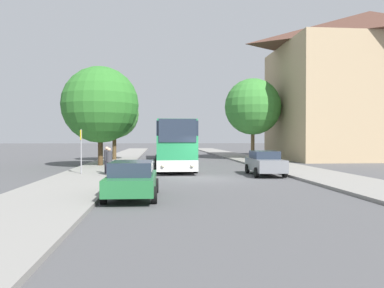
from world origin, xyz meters
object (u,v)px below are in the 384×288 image
object	(u,v)px
bus_middle	(170,143)
pedestrian_waiting_far	(107,160)
tree_right_near	(253,107)
pedestrian_waiting_near	(109,161)
bus_front	(174,144)
tree_left_far	(114,114)
tree_left_near	(100,105)
parked_car_left_curb	(132,179)
parked_car_right_near	(265,163)
bus_stop_sign	(81,146)

from	to	relation	value
bus_middle	pedestrian_waiting_far	bearing A→B (deg)	-105.51
tree_right_near	pedestrian_waiting_near	bearing A→B (deg)	-126.61
bus_front	tree_left_far	xyz separation A→B (m)	(-5.70, 11.05, 2.93)
bus_middle	pedestrian_waiting_near	distance (m)	20.76
pedestrian_waiting_near	tree_left_near	xyz separation A→B (m)	(-1.75, 8.28, 4.08)
bus_middle	parked_car_left_curb	bearing A→B (deg)	-97.04
bus_front	tree_left_near	bearing A→B (deg)	155.02
pedestrian_waiting_far	parked_car_right_near	bearing A→B (deg)	106.46
bus_middle	tree_right_near	world-z (taller)	tree_right_near
bus_stop_sign	tree_left_far	bearing A→B (deg)	89.03
parked_car_right_near	bus_stop_sign	distance (m)	11.51
parked_car_left_curb	tree_left_near	size ratio (longest dim) A/B	0.55
bus_stop_sign	pedestrian_waiting_near	distance (m)	2.33
bus_stop_sign	tree_left_far	world-z (taller)	tree_left_far
parked_car_left_curb	tree_right_near	bearing A→B (deg)	67.07
pedestrian_waiting_far	tree_left_near	size ratio (longest dim) A/B	0.21
bus_stop_sign	tree_right_near	distance (m)	22.92
parked_car_left_curb	tree_right_near	size ratio (longest dim) A/B	0.50
bus_front	tree_right_near	world-z (taller)	tree_right_near
bus_middle	pedestrian_waiting_near	bearing A→B (deg)	-104.06
parked_car_left_curb	parked_car_right_near	world-z (taller)	parked_car_right_near
bus_middle	tree_left_far	world-z (taller)	tree_left_far
pedestrian_waiting_near	bus_front	bearing A→B (deg)	-75.12
bus_middle	tree_left_near	world-z (taller)	tree_left_near
parked_car_right_near	bus_front	bearing A→B (deg)	-39.52
pedestrian_waiting_near	tree_left_far	xyz separation A→B (m)	(-1.59, 16.54, 3.85)
tree_left_far	tree_right_near	distance (m)	14.96
parked_car_left_curb	pedestrian_waiting_far	bearing A→B (deg)	104.77
parked_car_left_curb	tree_left_far	world-z (taller)	tree_left_far
pedestrian_waiting_near	tree_left_near	world-z (taller)	tree_left_near
bus_stop_sign	pedestrian_waiting_far	size ratio (longest dim) A/B	1.64
bus_stop_sign	bus_front	bearing A→B (deg)	36.28
bus_front	tree_left_near	distance (m)	7.22
bus_middle	pedestrian_waiting_near	world-z (taller)	bus_middle
bus_middle	parked_car_right_near	size ratio (longest dim) A/B	2.33
pedestrian_waiting_near	tree_left_near	bearing A→B (deg)	-26.34
bus_front	bus_middle	distance (m)	14.79
bus_front	bus_middle	bearing A→B (deg)	89.67
pedestrian_waiting_far	tree_left_near	bearing A→B (deg)	-148.91
tree_left_far	tree_left_near	bearing A→B (deg)	-91.16
parked_car_left_curb	tree_left_far	xyz separation A→B (m)	(-3.46, 24.28, 4.06)
tree_left_far	bus_stop_sign	bearing A→B (deg)	-90.97
pedestrian_waiting_near	bus_middle	bearing A→B (deg)	-50.28
parked_car_left_curb	pedestrian_waiting_far	distance (m)	9.09
pedestrian_waiting_far	tree_left_far	bearing A→B (deg)	-155.67
bus_front	bus_stop_sign	xyz separation A→B (m)	(-5.96, -4.38, -0.05)
bus_middle	parked_car_left_curb	distance (m)	28.15
pedestrian_waiting_near	tree_right_near	size ratio (longest dim) A/B	0.19
parked_car_right_near	tree_left_near	world-z (taller)	tree_left_near
bus_front	parked_car_left_curb	size ratio (longest dim) A/B	2.32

